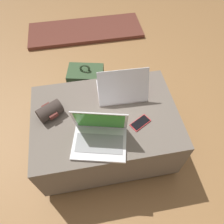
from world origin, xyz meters
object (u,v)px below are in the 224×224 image
Objects in this scene: cell_phone at (140,123)px; backpack at (88,88)px; wrist_brace at (50,111)px; laptop_near at (100,136)px; laptop_far at (122,89)px.

cell_phone is 0.71m from backpack.
laptop_near is at bearing -39.38° from wrist_brace.
cell_phone is at bearing 130.34° from backpack.
laptop_near is 0.72m from backpack.
laptop_near is 0.75× the size of backpack.
cell_phone is (0.07, -0.27, -0.05)m from laptop_far.
laptop_far reaches higher than cell_phone.
laptop_near reaches higher than backpack.
laptop_near reaches higher than cell_phone.
laptop_near is at bearing -104.47° from cell_phone.
laptop_near is 2.51× the size of cell_phone.
laptop_far is at bearing 139.37° from backpack.
backpack is at bearing -51.32° from laptop_far.
cell_phone is at bearing 28.65° from laptop_near.
backpack is at bearing 56.78° from wrist_brace.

